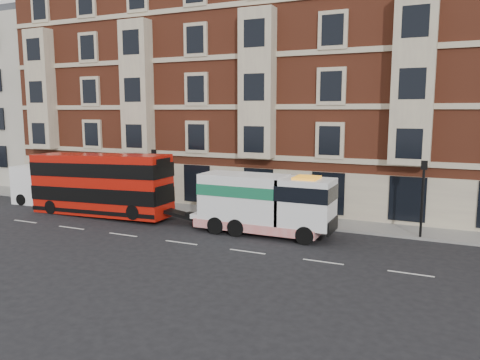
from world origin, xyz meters
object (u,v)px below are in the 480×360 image
at_px(double_decker_bus, 100,183).
at_px(box_van, 50,186).
at_px(pedestrian, 106,193).
at_px(tow_truck, 262,203).

relative_size(double_decker_bus, box_van, 1.81).
relative_size(box_van, pedestrian, 3.88).
relative_size(tow_truck, pedestrian, 5.63).
bearing_deg(tow_truck, pedestrian, 167.55).
height_order(double_decker_bus, tow_truck, double_decker_bus).
bearing_deg(pedestrian, box_van, -131.92).
bearing_deg(double_decker_bus, pedestrian, 125.72).
relative_size(double_decker_bus, tow_truck, 1.25).
bearing_deg(double_decker_bus, tow_truck, 0.00).
height_order(tow_truck, box_van, tow_truck).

